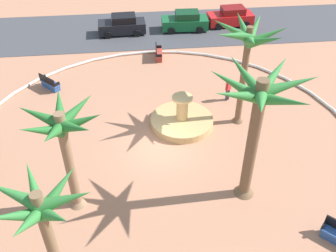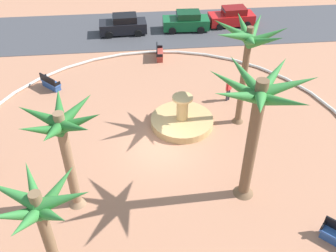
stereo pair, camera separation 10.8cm
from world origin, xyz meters
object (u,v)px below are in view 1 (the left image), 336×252
at_px(palm_tree_by_curb, 42,214).
at_px(parked_car_leftmost, 122,25).
at_px(palm_tree_near_fountain, 248,45).
at_px(parked_car_third, 231,17).
at_px(fountain, 182,120).
at_px(bench_west, 159,54).
at_px(palm_tree_far_side, 64,135).
at_px(bench_north, 50,84).
at_px(parked_car_second, 185,21).
at_px(person_cyclist_photo, 228,88).
at_px(palm_tree_mid_plaza, 257,110).

distance_m(palm_tree_by_curb, parked_car_leftmost, 23.00).
bearing_deg(palm_tree_near_fountain, palm_tree_by_curb, -136.19).
relative_size(parked_car_leftmost, parked_car_third, 0.99).
relative_size(fountain, bench_west, 2.32).
distance_m(palm_tree_near_fountain, parked_car_third, 15.05).
xyz_separation_m(palm_tree_far_side, bench_north, (-2.68, 10.63, -3.92)).
bearing_deg(parked_car_third, bench_west, -141.51).
bearing_deg(parked_car_second, palm_tree_near_fountain, -84.43).
height_order(palm_tree_far_side, parked_car_second, palm_tree_far_side).
relative_size(person_cyclist_photo, parked_car_leftmost, 0.39).
distance_m(palm_tree_mid_plaza, bench_north, 15.90).
distance_m(palm_tree_near_fountain, person_cyclist_photo, 4.83).
relative_size(palm_tree_by_curb, parked_car_leftmost, 1.24).
bearing_deg(bench_north, palm_tree_by_curb, -81.16).
bearing_deg(parked_car_second, parked_car_leftmost, -177.94).
distance_m(palm_tree_by_curb, palm_tree_mid_plaza, 9.28).
xyz_separation_m(palm_tree_by_curb, palm_tree_mid_plaza, (8.50, 3.52, 1.23)).
relative_size(parked_car_second, parked_car_third, 0.99).
height_order(palm_tree_near_fountain, bench_north, palm_tree_near_fountain).
bearing_deg(parked_car_second, bench_west, -119.15).
bearing_deg(parked_car_leftmost, palm_tree_far_side, -97.22).
height_order(palm_tree_near_fountain, palm_tree_by_curb, palm_tree_near_fountain).
xyz_separation_m(parked_car_leftmost, parked_car_second, (5.49, 0.20, 0.00)).
distance_m(palm_tree_near_fountain, palm_tree_by_curb, 13.46).
distance_m(palm_tree_near_fountain, bench_west, 10.62).
height_order(fountain, bench_west, fountain).
xyz_separation_m(fountain, palm_tree_far_side, (-5.77, -5.65, 3.97)).
bearing_deg(parked_car_leftmost, bench_west, -60.50).
xyz_separation_m(fountain, palm_tree_by_curb, (-6.23, -9.31, 3.49)).
xyz_separation_m(parked_car_leftmost, parked_car_third, (9.69, 0.77, 0.00)).
distance_m(bench_west, parked_car_leftmost, 5.52).
bearing_deg(palm_tree_far_side, bench_north, 104.15).
height_order(person_cyclist_photo, parked_car_third, parked_car_third).
distance_m(bench_north, person_cyclist_photo, 12.10).
xyz_separation_m(palm_tree_near_fountain, parked_car_leftmost, (-6.81, 13.35, -4.34)).
height_order(palm_tree_near_fountain, bench_west, palm_tree_near_fountain).
relative_size(palm_tree_mid_plaza, bench_west, 4.14).
xyz_separation_m(bench_north, parked_car_third, (14.77, 9.10, 0.43)).
bearing_deg(palm_tree_far_side, fountain, 44.40).
distance_m(palm_tree_near_fountain, parked_car_leftmost, 15.60).
bearing_deg(parked_car_leftmost, palm_tree_by_curb, -97.21).
relative_size(palm_tree_mid_plaza, palm_tree_far_side, 1.20).
height_order(palm_tree_by_curb, palm_tree_mid_plaza, palm_tree_mid_plaza).
height_order(bench_west, parked_car_second, parked_car_second).
bearing_deg(palm_tree_by_curb, person_cyclist_photo, 50.51).
xyz_separation_m(palm_tree_mid_plaza, bench_west, (-2.93, 14.31, -4.67)).
relative_size(fountain, bench_north, 2.54).
distance_m(palm_tree_mid_plaza, bench_west, 15.34).
bearing_deg(bench_west, parked_car_second, 60.85).
bearing_deg(palm_tree_near_fountain, bench_west, 115.59).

